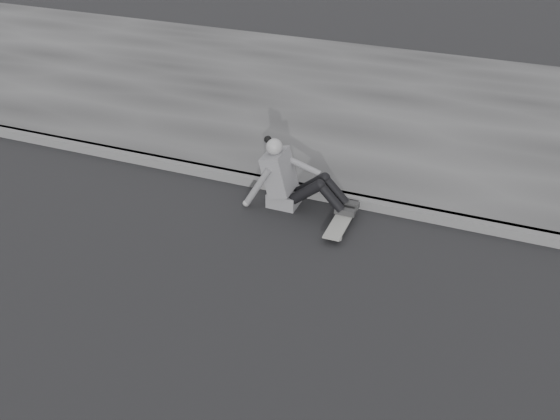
% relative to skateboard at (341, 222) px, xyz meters
% --- Properties ---
extents(ground, '(80.00, 80.00, 0.00)m').
position_rel_skateboard_xyz_m(ground, '(-1.06, -2.02, -0.07)').
color(ground, black).
rests_on(ground, ground).
extents(curb, '(24.00, 0.16, 0.12)m').
position_rel_skateboard_xyz_m(curb, '(-1.06, 0.56, -0.01)').
color(curb, '#4F4F4F').
rests_on(curb, ground).
extents(sidewalk, '(24.00, 6.00, 0.12)m').
position_rel_skateboard_xyz_m(sidewalk, '(-1.06, 3.58, -0.01)').
color(sidewalk, '#363636').
rests_on(sidewalk, ground).
extents(skateboard, '(0.20, 0.78, 0.09)m').
position_rel_skateboard_xyz_m(skateboard, '(0.00, 0.00, 0.00)').
color(skateboard, gray).
rests_on(skateboard, ground).
extents(seated_woman, '(1.38, 0.46, 0.88)m').
position_rel_skateboard_xyz_m(seated_woman, '(-0.73, 0.25, 0.29)').
color(seated_woman, '#58585B').
rests_on(seated_woman, ground).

